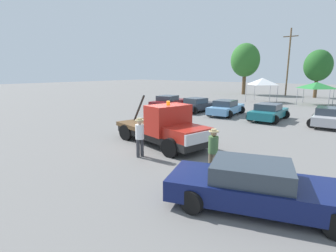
{
  "coord_description": "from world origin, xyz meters",
  "views": [
    {
      "loc": [
        8.76,
        -10.35,
        3.82
      ],
      "look_at": [
        0.5,
        0.0,
        1.05
      ],
      "focal_mm": 28.0,
      "sensor_mm": 36.0,
      "label": 1
    }
  ],
  "objects_px": {
    "person_near_truck": "(213,148)",
    "parked_car_teal": "(269,112)",
    "utility_pole": "(288,61)",
    "parked_car_maroon": "(168,102)",
    "canopy_tent_green": "(317,85)",
    "tow_truck": "(165,128)",
    "parked_car_silver": "(329,117)",
    "person_at_hood": "(140,134)",
    "tree_left": "(318,66)",
    "canopy_tent_white": "(263,81)",
    "parked_car_skyblue": "(226,108)",
    "parked_car_charcoal": "(197,105)",
    "tree_center": "(245,60)",
    "foreground_car": "(258,187)"
  },
  "relations": [
    {
      "from": "tow_truck",
      "to": "parked_car_silver",
      "type": "relative_size",
      "value": 1.39
    },
    {
      "from": "parked_car_maroon",
      "to": "parked_car_charcoal",
      "type": "distance_m",
      "value": 3.72
    },
    {
      "from": "canopy_tent_white",
      "to": "tree_left",
      "type": "relative_size",
      "value": 0.44
    },
    {
      "from": "tree_center",
      "to": "parked_car_skyblue",
      "type": "bearing_deg",
      "value": -70.98
    },
    {
      "from": "tow_truck",
      "to": "canopy_tent_white",
      "type": "relative_size",
      "value": 2.06
    },
    {
      "from": "foreground_car",
      "to": "tree_center",
      "type": "bearing_deg",
      "value": 94.33
    },
    {
      "from": "canopy_tent_green",
      "to": "utility_pole",
      "type": "relative_size",
      "value": 0.31
    },
    {
      "from": "person_near_truck",
      "to": "utility_pole",
      "type": "bearing_deg",
      "value": 13.65
    },
    {
      "from": "parked_car_silver",
      "to": "canopy_tent_white",
      "type": "distance_m",
      "value": 15.07
    },
    {
      "from": "person_at_hood",
      "to": "parked_car_skyblue",
      "type": "xyz_separation_m",
      "value": [
        -2.24,
        13.08,
        -0.41
      ]
    },
    {
      "from": "parked_car_maroon",
      "to": "canopy_tent_green",
      "type": "relative_size",
      "value": 1.5
    },
    {
      "from": "foreground_car",
      "to": "parked_car_silver",
      "type": "xyz_separation_m",
      "value": [
        -0.21,
        14.53,
        -0.0
      ]
    },
    {
      "from": "tree_left",
      "to": "tree_center",
      "type": "distance_m",
      "value": 10.66
    },
    {
      "from": "parked_car_charcoal",
      "to": "canopy_tent_white",
      "type": "distance_m",
      "value": 12.47
    },
    {
      "from": "tree_left",
      "to": "tree_center",
      "type": "bearing_deg",
      "value": -174.6
    },
    {
      "from": "parked_car_teal",
      "to": "tree_left",
      "type": "bearing_deg",
      "value": 1.07
    },
    {
      "from": "parked_car_silver",
      "to": "tree_center",
      "type": "distance_m",
      "value": 26.62
    },
    {
      "from": "tow_truck",
      "to": "utility_pole",
      "type": "relative_size",
      "value": 0.6
    },
    {
      "from": "person_at_hood",
      "to": "parked_car_skyblue",
      "type": "bearing_deg",
      "value": -66.48
    },
    {
      "from": "tow_truck",
      "to": "person_at_hood",
      "type": "relative_size",
      "value": 3.48
    },
    {
      "from": "parked_car_maroon",
      "to": "canopy_tent_white",
      "type": "xyz_separation_m",
      "value": [
        5.65,
        11.87,
        1.92
      ]
    },
    {
      "from": "tow_truck",
      "to": "utility_pole",
      "type": "height_order",
      "value": "utility_pole"
    },
    {
      "from": "foreground_car",
      "to": "parked_car_teal",
      "type": "xyz_separation_m",
      "value": [
        -4.28,
        14.12,
        -0.0
      ]
    },
    {
      "from": "tow_truck",
      "to": "tree_center",
      "type": "relative_size",
      "value": 0.75
    },
    {
      "from": "tow_truck",
      "to": "canopy_tent_green",
      "type": "bearing_deg",
      "value": 95.63
    },
    {
      "from": "parked_car_maroon",
      "to": "person_near_truck",
      "type": "bearing_deg",
      "value": -142.99
    },
    {
      "from": "parked_car_skyblue",
      "to": "utility_pole",
      "type": "xyz_separation_m",
      "value": [
        -1.25,
        23.71,
        4.79
      ]
    },
    {
      "from": "foreground_car",
      "to": "parked_car_skyblue",
      "type": "distance_m",
      "value": 16.42
    },
    {
      "from": "person_at_hood",
      "to": "tree_center",
      "type": "xyz_separation_m",
      "value": [
        -9.64,
        34.56,
        4.54
      ]
    },
    {
      "from": "tow_truck",
      "to": "person_near_truck",
      "type": "bearing_deg",
      "value": -13.26
    },
    {
      "from": "tree_left",
      "to": "utility_pole",
      "type": "distance_m",
      "value": 4.65
    },
    {
      "from": "person_near_truck",
      "to": "parked_car_teal",
      "type": "height_order",
      "value": "person_near_truck"
    },
    {
      "from": "person_near_truck",
      "to": "tree_left",
      "type": "height_order",
      "value": "tree_left"
    },
    {
      "from": "canopy_tent_green",
      "to": "tree_center",
      "type": "distance_m",
      "value": 15.21
    },
    {
      "from": "parked_car_silver",
      "to": "canopy_tent_white",
      "type": "xyz_separation_m",
      "value": [
        -8.96,
        11.96,
        1.92
      ]
    },
    {
      "from": "person_near_truck",
      "to": "canopy_tent_white",
      "type": "bearing_deg",
      "value": 18.2
    },
    {
      "from": "utility_pole",
      "to": "parked_car_skyblue",
      "type": "bearing_deg",
      "value": -86.99
    },
    {
      "from": "tree_left",
      "to": "tree_center",
      "type": "height_order",
      "value": "tree_center"
    },
    {
      "from": "tow_truck",
      "to": "person_near_truck",
      "type": "distance_m",
      "value": 4.27
    },
    {
      "from": "person_near_truck",
      "to": "canopy_tent_white",
      "type": "distance_m",
      "value": 25.96
    },
    {
      "from": "person_near_truck",
      "to": "tree_left",
      "type": "xyz_separation_m",
      "value": [
        -2.64,
        35.26,
        3.58
      ]
    },
    {
      "from": "canopy_tent_green",
      "to": "utility_pole",
      "type": "bearing_deg",
      "value": 119.45
    },
    {
      "from": "tow_truck",
      "to": "tree_left",
      "type": "bearing_deg",
      "value": 100.31
    },
    {
      "from": "parked_car_skyblue",
      "to": "parked_car_charcoal",
      "type": "bearing_deg",
      "value": 84.96
    },
    {
      "from": "parked_car_charcoal",
      "to": "tree_left",
      "type": "bearing_deg",
      "value": -8.16
    },
    {
      "from": "tow_truck",
      "to": "parked_car_charcoal",
      "type": "height_order",
      "value": "tow_truck"
    },
    {
      "from": "parked_car_charcoal",
      "to": "tree_left",
      "type": "distance_m",
      "value": 23.64
    },
    {
      "from": "utility_pole",
      "to": "parked_car_silver",
      "type": "bearing_deg",
      "value": -68.82
    },
    {
      "from": "parked_car_silver",
      "to": "person_at_hood",
      "type": "bearing_deg",
      "value": 153.18
    },
    {
      "from": "tow_truck",
      "to": "tree_left",
      "type": "relative_size",
      "value": 0.91
    }
  ]
}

